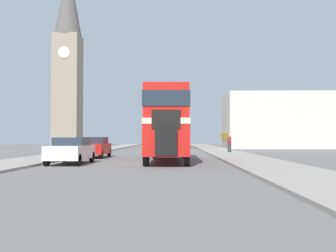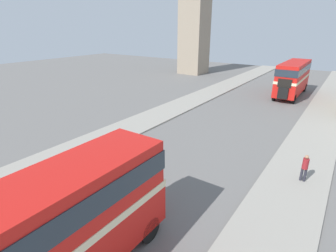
% 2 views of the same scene
% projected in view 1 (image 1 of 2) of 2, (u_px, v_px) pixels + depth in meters
% --- Properties ---
extents(ground_plane, '(120.00, 120.00, 0.00)m').
position_uv_depth(ground_plane, '(139.00, 163.00, 21.15)').
color(ground_plane, slate).
extents(sidewalk_right, '(3.50, 120.00, 0.12)m').
position_uv_depth(sidewalk_right, '(258.00, 163.00, 21.01)').
color(sidewalk_right, gray).
rests_on(sidewalk_right, ground_plane).
extents(sidewalk_left, '(3.50, 120.00, 0.12)m').
position_uv_depth(sidewalk_left, '(20.00, 162.00, 21.29)').
color(sidewalk_left, gray).
rests_on(sidewalk_left, ground_plane).
extents(double_decker_bus, '(2.39, 9.59, 4.21)m').
position_uv_depth(double_decker_bus, '(168.00, 121.00, 22.93)').
color(double_decker_bus, red).
rests_on(double_decker_bus, ground_plane).
extents(bus_distant, '(2.48, 9.31, 4.21)m').
position_uv_depth(bus_distant, '(177.00, 131.00, 55.84)').
color(bus_distant, red).
rests_on(bus_distant, ground_plane).
extents(car_parked_near, '(1.83, 4.04, 1.47)m').
position_uv_depth(car_parked_near, '(71.00, 150.00, 20.74)').
color(car_parked_near, white).
rests_on(car_parked_near, ground_plane).
extents(car_parked_mid, '(1.72, 4.04, 1.50)m').
position_uv_depth(car_parked_mid, '(95.00, 147.00, 27.34)').
color(car_parked_mid, red).
rests_on(car_parked_mid, ground_plane).
extents(pedestrian_walking, '(0.32, 0.32, 1.61)m').
position_uv_depth(pedestrian_walking, '(229.00, 142.00, 34.80)').
color(pedestrian_walking, '#282833').
rests_on(pedestrian_walking, sidewalk_right).
extents(church_tower, '(4.58, 4.58, 31.79)m').
position_uv_depth(church_tower, '(68.00, 52.00, 64.69)').
color(church_tower, gray).
rests_on(church_tower, ground_plane).
extents(shop_building_block, '(20.79, 8.36, 7.53)m').
position_uv_depth(shop_building_block, '(300.00, 121.00, 51.97)').
color(shop_building_block, beige).
rests_on(shop_building_block, ground_plane).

